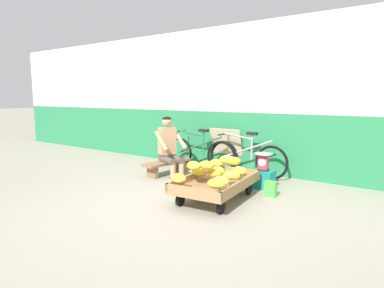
{
  "coord_description": "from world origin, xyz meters",
  "views": [
    {
      "loc": [
        2.83,
        -3.37,
        1.53
      ],
      "look_at": [
        -0.24,
        0.96,
        0.75
      ],
      "focal_mm": 30.51,
      "sensor_mm": 36.0,
      "label": 1
    }
  ],
  "objects_px": {
    "bicycle_far_left": "(247,158)",
    "weighing_scale": "(263,162)",
    "vendor_seated": "(169,147)",
    "plastic_crate": "(263,179)",
    "shopping_bag": "(271,189)",
    "bicycle_near_left": "(199,153)",
    "banana_cart": "(216,184)",
    "low_bench": "(167,164)",
    "sign_board": "(227,149)"
  },
  "relations": [
    {
      "from": "bicycle_far_left",
      "to": "weighing_scale",
      "type": "bearing_deg",
      "value": -46.07
    },
    {
      "from": "vendor_seated",
      "to": "plastic_crate",
      "type": "xyz_separation_m",
      "value": [
        1.84,
        0.21,
        -0.42
      ]
    },
    {
      "from": "vendor_seated",
      "to": "shopping_bag",
      "type": "height_order",
      "value": "vendor_seated"
    },
    {
      "from": "bicycle_near_left",
      "to": "bicycle_far_left",
      "type": "xyz_separation_m",
      "value": [
        1.06,
        0.07,
        0.0
      ]
    },
    {
      "from": "banana_cart",
      "to": "shopping_bag",
      "type": "xyz_separation_m",
      "value": [
        0.59,
        0.63,
        -0.12
      ]
    },
    {
      "from": "low_bench",
      "to": "shopping_bag",
      "type": "xyz_separation_m",
      "value": [
        2.21,
        -0.19,
        -0.08
      ]
    },
    {
      "from": "plastic_crate",
      "to": "bicycle_near_left",
      "type": "bearing_deg",
      "value": 161.35
    },
    {
      "from": "bicycle_far_left",
      "to": "shopping_bag",
      "type": "relative_size",
      "value": 6.92
    },
    {
      "from": "vendor_seated",
      "to": "plastic_crate",
      "type": "height_order",
      "value": "vendor_seated"
    },
    {
      "from": "bicycle_far_left",
      "to": "sign_board",
      "type": "xyz_separation_m",
      "value": [
        -0.59,
        0.29,
        0.08
      ]
    },
    {
      "from": "shopping_bag",
      "to": "banana_cart",
      "type": "bearing_deg",
      "value": -133.44
    },
    {
      "from": "banana_cart",
      "to": "shopping_bag",
      "type": "height_order",
      "value": "banana_cart"
    },
    {
      "from": "banana_cart",
      "to": "sign_board",
      "type": "height_order",
      "value": "sign_board"
    },
    {
      "from": "vendor_seated",
      "to": "sign_board",
      "type": "distance_m",
      "value": 1.31
    },
    {
      "from": "banana_cart",
      "to": "plastic_crate",
      "type": "relative_size",
      "value": 4.17
    },
    {
      "from": "low_bench",
      "to": "weighing_scale",
      "type": "distance_m",
      "value": 1.95
    },
    {
      "from": "weighing_scale",
      "to": "bicycle_near_left",
      "type": "xyz_separation_m",
      "value": [
        -1.67,
        0.56,
        -0.1
      ]
    },
    {
      "from": "low_bench",
      "to": "sign_board",
      "type": "bearing_deg",
      "value": 56.76
    },
    {
      "from": "banana_cart",
      "to": "bicycle_near_left",
      "type": "distance_m",
      "value": 2.07
    },
    {
      "from": "weighing_scale",
      "to": "plastic_crate",
      "type": "bearing_deg",
      "value": 90.0
    },
    {
      "from": "banana_cart",
      "to": "plastic_crate",
      "type": "height_order",
      "value": "banana_cart"
    },
    {
      "from": "sign_board",
      "to": "banana_cart",
      "type": "bearing_deg",
      "value": -64.93
    },
    {
      "from": "weighing_scale",
      "to": "sign_board",
      "type": "bearing_deg",
      "value": 142.47
    },
    {
      "from": "weighing_scale",
      "to": "bicycle_far_left",
      "type": "xyz_separation_m",
      "value": [
        -0.61,
        0.63,
        -0.1
      ]
    },
    {
      "from": "banana_cart",
      "to": "sign_board",
      "type": "relative_size",
      "value": 1.73
    },
    {
      "from": "low_bench",
      "to": "sign_board",
      "type": "relative_size",
      "value": 1.3
    },
    {
      "from": "bicycle_near_left",
      "to": "plastic_crate",
      "type": "bearing_deg",
      "value": -18.65
    },
    {
      "from": "low_bench",
      "to": "vendor_seated",
      "type": "xyz_separation_m",
      "value": [
        0.08,
        -0.03,
        0.37
      ]
    },
    {
      "from": "bicycle_near_left",
      "to": "bicycle_far_left",
      "type": "relative_size",
      "value": 1.0
    },
    {
      "from": "vendor_seated",
      "to": "bicycle_near_left",
      "type": "xyz_separation_m",
      "value": [
        0.18,
        0.77,
        -0.21
      ]
    },
    {
      "from": "low_bench",
      "to": "weighing_scale",
      "type": "relative_size",
      "value": 3.76
    },
    {
      "from": "bicycle_far_left",
      "to": "banana_cart",
      "type": "bearing_deg",
      "value": -79.36
    },
    {
      "from": "weighing_scale",
      "to": "shopping_bag",
      "type": "xyz_separation_m",
      "value": [
        0.29,
        -0.37,
        -0.33
      ]
    },
    {
      "from": "vendor_seated",
      "to": "banana_cart",
      "type": "bearing_deg",
      "value": -27.02
    },
    {
      "from": "low_bench",
      "to": "bicycle_far_left",
      "type": "xyz_separation_m",
      "value": [
        1.31,
        0.81,
        0.15
      ]
    },
    {
      "from": "banana_cart",
      "to": "low_bench",
      "type": "distance_m",
      "value": 1.82
    },
    {
      "from": "low_bench",
      "to": "weighing_scale",
      "type": "xyz_separation_m",
      "value": [
        1.92,
        0.18,
        0.25
      ]
    },
    {
      "from": "weighing_scale",
      "to": "shopping_bag",
      "type": "distance_m",
      "value": 0.57
    },
    {
      "from": "bicycle_far_left",
      "to": "sign_board",
      "type": "bearing_deg",
      "value": 153.91
    },
    {
      "from": "bicycle_far_left",
      "to": "shopping_bag",
      "type": "height_order",
      "value": "bicycle_far_left"
    },
    {
      "from": "low_bench",
      "to": "shopping_bag",
      "type": "bearing_deg",
      "value": -5.02
    },
    {
      "from": "banana_cart",
      "to": "bicycle_near_left",
      "type": "xyz_separation_m",
      "value": [
        -1.36,
        1.56,
        0.11
      ]
    },
    {
      "from": "bicycle_far_left",
      "to": "sign_board",
      "type": "relative_size",
      "value": 1.91
    },
    {
      "from": "plastic_crate",
      "to": "weighing_scale",
      "type": "relative_size",
      "value": 1.2
    },
    {
      "from": "bicycle_near_left",
      "to": "low_bench",
      "type": "bearing_deg",
      "value": -109.14
    },
    {
      "from": "bicycle_far_left",
      "to": "sign_board",
      "type": "height_order",
      "value": "sign_board"
    },
    {
      "from": "banana_cart",
      "to": "bicycle_far_left",
      "type": "xyz_separation_m",
      "value": [
        -0.31,
        1.63,
        0.11
      ]
    },
    {
      "from": "vendor_seated",
      "to": "bicycle_far_left",
      "type": "xyz_separation_m",
      "value": [
        1.23,
        0.85,
        -0.21
      ]
    },
    {
      "from": "sign_board",
      "to": "shopping_bag",
      "type": "bearing_deg",
      "value": -40.98
    },
    {
      "from": "low_bench",
      "to": "banana_cart",
      "type": "bearing_deg",
      "value": -26.84
    }
  ]
}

